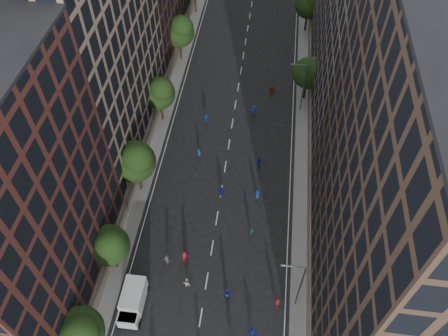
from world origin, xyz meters
name	(u,v)px	position (x,y,z in m)	size (l,w,h in m)	color
ground	(232,126)	(0.00, 40.00, 0.00)	(240.00, 240.00, 0.00)	black
sidewalk_left	(168,88)	(-12.00, 47.50, 0.07)	(4.00, 105.00, 0.15)	slate
sidewalk_right	(308,100)	(12.00, 47.50, 0.07)	(4.00, 105.00, 0.15)	slate
bldg_left_b	(78,44)	(-19.00, 35.00, 17.00)	(14.00, 26.00, 34.00)	#8F775E
bldg_right_a	(418,200)	(19.00, 15.00, 18.00)	(14.00, 30.00, 36.00)	#483426
bldg_right_b	(380,28)	(19.00, 44.00, 16.50)	(14.00, 28.00, 33.00)	#635B52
tree_left_0	(79,333)	(-11.01, 3.85, 5.96)	(5.20, 5.20, 8.83)	black
tree_left_1	(109,245)	(-11.02, 13.86, 5.55)	(4.80, 4.80, 8.21)	black
tree_left_2	(135,160)	(-10.99, 25.83, 6.36)	(5.60, 5.60, 9.45)	black
tree_left_3	(160,92)	(-11.02, 39.85, 5.82)	(5.00, 5.00, 8.58)	black
tree_left_4	(180,31)	(-11.00, 55.84, 6.10)	(5.40, 5.40, 9.08)	black
tree_right_a	(310,72)	(11.38, 47.85, 5.63)	(5.00, 5.00, 8.39)	black
tree_right_b	(310,3)	(11.39, 67.85, 5.96)	(5.20, 5.20, 8.83)	black
streetlamp_near	(299,284)	(10.37, 12.00, 5.17)	(2.64, 0.22, 9.06)	#595B60
streetlamp_far	(303,85)	(10.37, 45.00, 5.17)	(2.64, 0.22, 9.06)	#595B60
cargo_van	(133,301)	(-7.80, 9.35, 1.49)	(2.54, 5.33, 2.82)	white
skater_2	(227,294)	(2.64, 11.82, 0.88)	(0.85, 0.66, 1.75)	#13279C
skater_4	(125,311)	(-8.50, 8.32, 0.80)	(0.94, 0.39, 1.60)	#1514A7
skater_5	(252,332)	(5.97, 7.82, 0.75)	(1.39, 0.44, 1.50)	#1623B3
skater_6	(185,257)	(-3.06, 15.89, 0.88)	(0.86, 0.56, 1.77)	maroon
skater_7	(277,303)	(8.50, 11.49, 0.88)	(0.64, 0.42, 1.76)	maroon
skater_8	(187,282)	(-2.21, 12.58, 0.90)	(0.88, 0.68, 1.80)	#B5B4B0
skater_9	(167,260)	(-5.12, 15.17, 0.87)	(1.12, 0.64, 1.73)	#37363B
skater_10	(251,231)	(4.75, 20.57, 0.79)	(0.92, 0.39, 1.58)	#1B5A36
skater_11	(222,192)	(0.16, 26.35, 0.76)	(1.41, 0.45, 1.52)	#151296
skater_12	(257,194)	(5.04, 26.49, 0.78)	(0.76, 0.50, 1.56)	navy
skater_13	(199,153)	(-4.12, 32.91, 0.82)	(0.59, 0.39, 1.63)	#124197
skater_14	(259,163)	(4.79, 32.12, 0.85)	(0.82, 0.64, 1.70)	#1D14A5
skater_15	(254,110)	(3.22, 43.06, 0.87)	(1.13, 0.65, 1.75)	#1539B0
skater_16	(206,118)	(-4.16, 40.24, 0.94)	(1.10, 0.46, 1.88)	#134CA1
skater_17	(272,90)	(5.80, 48.42, 0.85)	(1.59, 0.50, 1.71)	#993819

